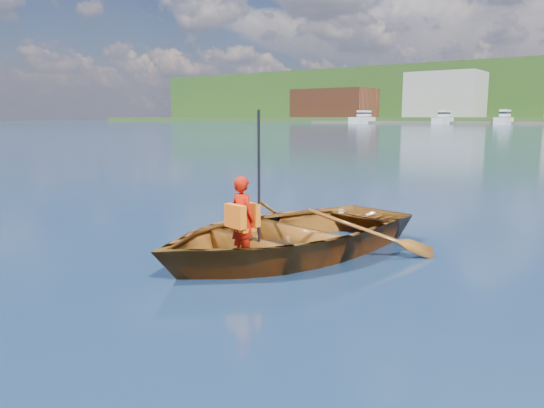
# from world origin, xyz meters

# --- Properties ---
(ground) EXTENTS (600.00, 600.00, 0.00)m
(ground) POSITION_xyz_m (0.00, 0.00, 0.00)
(ground) COLOR #0E2440
(ground) RESTS_ON ground
(rowboat) EXTENTS (4.01, 4.93, 0.90)m
(rowboat) POSITION_xyz_m (0.74, -0.37, 0.30)
(rowboat) COLOR brown
(rowboat) RESTS_ON ground
(child_paddler) EXTENTS (0.45, 0.40, 1.94)m
(child_paddler) POSITION_xyz_m (0.68, -1.28, 0.66)
(child_paddler) COLOR #B11305
(child_paddler) RESTS_ON ground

